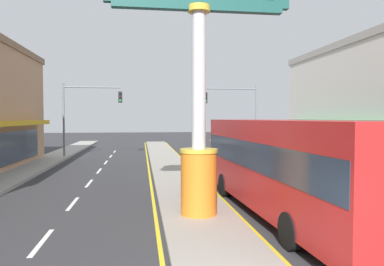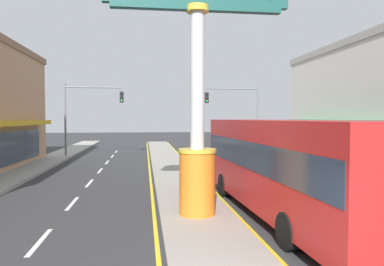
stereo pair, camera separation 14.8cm
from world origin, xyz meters
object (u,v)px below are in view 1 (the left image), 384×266
Objects in this scene: traffic_light_left_side at (85,107)px; traffic_light_right_side at (237,108)px; bus_near_right_lane at (284,162)px; district_sign at (199,91)px; sedan_near_left_lane at (257,154)px.

traffic_light_right_side is at bearing -0.27° from traffic_light_left_side.
bus_near_right_lane is at bearing -64.23° from traffic_light_left_side.
traffic_light_left_side is at bearing 108.64° from district_sign.
traffic_light_right_side is (6.47, 19.12, 0.03)m from district_sign.
traffic_light_left_side is 21.65m from bus_near_right_lane.
traffic_light_right_side is 0.55× the size of bus_near_right_lane.
traffic_light_right_side reaches higher than sedan_near_left_lane.
traffic_light_right_side is 7.30m from sedan_near_left_lane.
bus_near_right_lane is (2.88, -0.19, -2.34)m from district_sign.
traffic_light_left_side is 0.55× the size of bus_near_right_lane.
traffic_light_right_side is 1.42× the size of sedan_near_left_lane.
bus_near_right_lane is (-3.59, -19.32, -2.38)m from traffic_light_right_side.
district_sign reaches higher than bus_near_right_lane.
traffic_light_left_side is 1.42× the size of sedan_near_left_lane.
traffic_light_right_side is 19.79m from bus_near_right_lane.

